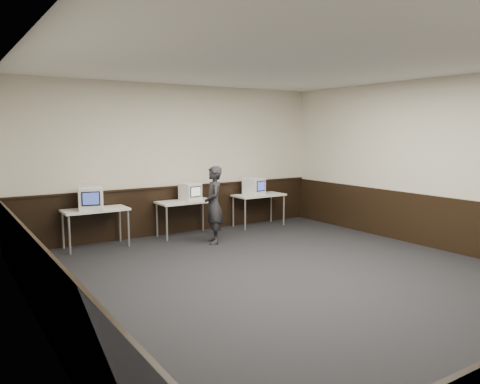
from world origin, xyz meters
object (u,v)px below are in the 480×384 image
desk_left (95,213)px  desk_right (259,197)px  emac_center (190,192)px  desk_center (186,204)px  emac_right (254,186)px  person (214,205)px  emac_left (90,198)px

desk_left → desk_right: size_ratio=1.00×
emac_center → desk_center: bearing=-178.2°
emac_right → person: person is taller
desk_center → emac_right: bearing=0.5°
emac_center → person: bearing=-97.1°
desk_left → desk_right: (3.80, 0.00, 0.00)m
person → emac_left: bearing=-90.2°
desk_left → emac_center: 2.04m
desk_center → emac_center: (0.13, 0.03, 0.25)m
desk_center → desk_left: bearing=180.0°
emac_center → person: person is taller
emac_right → person: size_ratio=0.33×
desk_center → emac_right: size_ratio=2.38×
desk_right → emac_left: (-3.90, -0.05, 0.29)m
desk_left → desk_right: bearing=0.0°
emac_left → person: size_ratio=0.36×
desk_center → emac_right: emac_right is taller
desk_left → desk_center: 1.90m
emac_left → emac_right: (3.77, 0.07, -0.02)m
desk_right → person: size_ratio=0.78×
desk_center → emac_center: size_ratio=2.71×
desk_left → emac_right: bearing=0.3°
desk_left → emac_right: (3.67, 0.02, 0.27)m
emac_center → person: size_ratio=0.29×
desk_right → person: (-1.73, -0.90, 0.09)m
desk_right → emac_right: 0.30m
desk_left → desk_right: same height
desk_left → desk_center: same height
emac_left → person: bearing=-8.3°
emac_right → desk_center: bearing=164.3°
person → emac_right: bearing=140.9°
desk_center → emac_left: 2.02m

